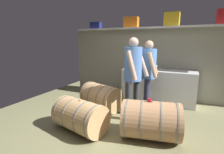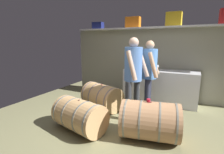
{
  "view_description": "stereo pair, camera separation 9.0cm",
  "coord_description": "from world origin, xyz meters",
  "px_view_note": "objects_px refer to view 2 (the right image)",
  "views": [
    {
      "loc": [
        1.0,
        -2.31,
        1.56
      ],
      "look_at": [
        -0.32,
        0.56,
        0.9
      ],
      "focal_mm": 26.92,
      "sensor_mm": 36.0,
      "label": 1
    },
    {
      "loc": [
        1.08,
        -2.27,
        1.56
      ],
      "look_at": [
        -0.32,
        0.56,
        0.9
      ],
      "focal_mm": 26.92,
      "sensor_mm": 36.0,
      "label": 2
    }
  ],
  "objects_px": {
    "wine_bottle_dark": "(144,63)",
    "wine_barrel_flank": "(102,97)",
    "tasting_cup": "(149,100)",
    "work_cabinet": "(160,86)",
    "toolcase_navy": "(98,26)",
    "wine_glass": "(157,67)",
    "wine_barrel_far": "(80,115)",
    "winemaker_pouring": "(149,69)",
    "toolcase_yellow": "(174,19)",
    "visitor_tasting": "(133,70)",
    "wine_barrel_near": "(150,121)",
    "toolcase_orange": "(133,22)"
  },
  "relations": [
    {
      "from": "toolcase_orange",
      "to": "tasting_cup",
      "type": "height_order",
      "value": "toolcase_orange"
    },
    {
      "from": "toolcase_navy",
      "to": "tasting_cup",
      "type": "height_order",
      "value": "toolcase_navy"
    },
    {
      "from": "toolcase_navy",
      "to": "wine_barrel_far",
      "type": "height_order",
      "value": "toolcase_navy"
    },
    {
      "from": "work_cabinet",
      "to": "wine_barrel_far",
      "type": "relative_size",
      "value": 1.81
    },
    {
      "from": "toolcase_navy",
      "to": "wine_barrel_far",
      "type": "bearing_deg",
      "value": -71.47
    },
    {
      "from": "work_cabinet",
      "to": "wine_barrel_near",
      "type": "height_order",
      "value": "work_cabinet"
    },
    {
      "from": "toolcase_orange",
      "to": "toolcase_yellow",
      "type": "xyz_separation_m",
      "value": [
        1.06,
        0.0,
        0.02
      ]
    },
    {
      "from": "wine_glass",
      "to": "wine_barrel_near",
      "type": "xyz_separation_m",
      "value": [
        0.26,
        -1.72,
        -0.64
      ]
    },
    {
      "from": "visitor_tasting",
      "to": "work_cabinet",
      "type": "bearing_deg",
      "value": -178.03
    },
    {
      "from": "winemaker_pouring",
      "to": "wine_glass",
      "type": "bearing_deg",
      "value": 167.69
    },
    {
      "from": "wine_bottle_dark",
      "to": "tasting_cup",
      "type": "height_order",
      "value": "wine_bottle_dark"
    },
    {
      "from": "wine_barrel_far",
      "to": "wine_barrel_flank",
      "type": "relative_size",
      "value": 0.95
    },
    {
      "from": "work_cabinet",
      "to": "wine_bottle_dark",
      "type": "distance_m",
      "value": 0.77
    },
    {
      "from": "toolcase_navy",
      "to": "toolcase_yellow",
      "type": "xyz_separation_m",
      "value": [
        2.18,
        0.0,
        0.06
      ]
    },
    {
      "from": "wine_barrel_far",
      "to": "wine_barrel_flank",
      "type": "height_order",
      "value": "wine_barrel_flank"
    },
    {
      "from": "wine_barrel_near",
      "to": "wine_barrel_far",
      "type": "height_order",
      "value": "wine_barrel_near"
    },
    {
      "from": "toolcase_yellow",
      "to": "wine_bottle_dark",
      "type": "xyz_separation_m",
      "value": [
        -0.7,
        -0.04,
        -1.11
      ]
    },
    {
      "from": "wine_barrel_far",
      "to": "visitor_tasting",
      "type": "bearing_deg",
      "value": 66.64
    },
    {
      "from": "toolcase_yellow",
      "to": "work_cabinet",
      "type": "height_order",
      "value": "toolcase_yellow"
    },
    {
      "from": "wine_barrel_near",
      "to": "winemaker_pouring",
      "type": "xyz_separation_m",
      "value": [
        -0.31,
        1.1,
        0.66
      ]
    },
    {
      "from": "wine_glass",
      "to": "tasting_cup",
      "type": "bearing_deg",
      "value": -82.48
    },
    {
      "from": "visitor_tasting",
      "to": "tasting_cup",
      "type": "bearing_deg",
      "value": 53.73
    },
    {
      "from": "toolcase_navy",
      "to": "wine_bottle_dark",
      "type": "height_order",
      "value": "toolcase_navy"
    },
    {
      "from": "toolcase_navy",
      "to": "wine_glass",
      "type": "distance_m",
      "value": 2.22
    },
    {
      "from": "toolcase_orange",
      "to": "wine_barrel_near",
      "type": "xyz_separation_m",
      "value": [
        1.05,
        -2.06,
        -1.77
      ]
    },
    {
      "from": "work_cabinet",
      "to": "visitor_tasting",
      "type": "bearing_deg",
      "value": -104.22
    },
    {
      "from": "work_cabinet",
      "to": "wine_barrel_flank",
      "type": "distance_m",
      "value": 1.57
    },
    {
      "from": "toolcase_navy",
      "to": "wine_glass",
      "type": "bearing_deg",
      "value": -14.38
    },
    {
      "from": "toolcase_yellow",
      "to": "tasting_cup",
      "type": "relative_size",
      "value": 5.93
    },
    {
      "from": "toolcase_orange",
      "to": "wine_barrel_far",
      "type": "relative_size",
      "value": 0.38
    },
    {
      "from": "wine_glass",
      "to": "visitor_tasting",
      "type": "distance_m",
      "value": 1.13
    },
    {
      "from": "toolcase_yellow",
      "to": "wine_barrel_near",
      "type": "bearing_deg",
      "value": -89.72
    },
    {
      "from": "toolcase_navy",
      "to": "work_cabinet",
      "type": "height_order",
      "value": "toolcase_navy"
    },
    {
      "from": "wine_glass",
      "to": "wine_bottle_dark",
      "type": "bearing_deg",
      "value": 145.7
    },
    {
      "from": "wine_barrel_flank",
      "to": "winemaker_pouring",
      "type": "height_order",
      "value": "winemaker_pouring"
    },
    {
      "from": "work_cabinet",
      "to": "wine_barrel_far",
      "type": "bearing_deg",
      "value": -114.54
    },
    {
      "from": "tasting_cup",
      "to": "wine_bottle_dark",
      "type": "bearing_deg",
      "value": 108.0
    },
    {
      "from": "wine_bottle_dark",
      "to": "wine_barrel_flank",
      "type": "relative_size",
      "value": 0.31
    },
    {
      "from": "work_cabinet",
      "to": "winemaker_pouring",
      "type": "height_order",
      "value": "winemaker_pouring"
    },
    {
      "from": "wine_bottle_dark",
      "to": "wine_barrel_flank",
      "type": "distance_m",
      "value": 1.56
    },
    {
      "from": "wine_barrel_far",
      "to": "wine_barrel_flank",
      "type": "xyz_separation_m",
      "value": [
        -0.15,
        1.07,
        0.01
      ]
    },
    {
      "from": "wine_glass",
      "to": "winemaker_pouring",
      "type": "relative_size",
      "value": 0.1
    },
    {
      "from": "tasting_cup",
      "to": "wine_glass",
      "type": "bearing_deg",
      "value": 97.52
    },
    {
      "from": "wine_barrel_near",
      "to": "visitor_tasting",
      "type": "height_order",
      "value": "visitor_tasting"
    },
    {
      "from": "toolcase_orange",
      "to": "wine_glass",
      "type": "height_order",
      "value": "toolcase_orange"
    },
    {
      "from": "toolcase_yellow",
      "to": "wine_barrel_flank",
      "type": "bearing_deg",
      "value": -135.7
    },
    {
      "from": "work_cabinet",
      "to": "wine_barrel_flank",
      "type": "height_order",
      "value": "work_cabinet"
    },
    {
      "from": "work_cabinet",
      "to": "wine_glass",
      "type": "xyz_separation_m",
      "value": [
        -0.06,
        -0.13,
        0.53
      ]
    },
    {
      "from": "toolcase_yellow",
      "to": "wine_glass",
      "type": "distance_m",
      "value": 1.23
    },
    {
      "from": "tasting_cup",
      "to": "visitor_tasting",
      "type": "xyz_separation_m",
      "value": [
        -0.47,
        0.62,
        0.36
      ]
    }
  ]
}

